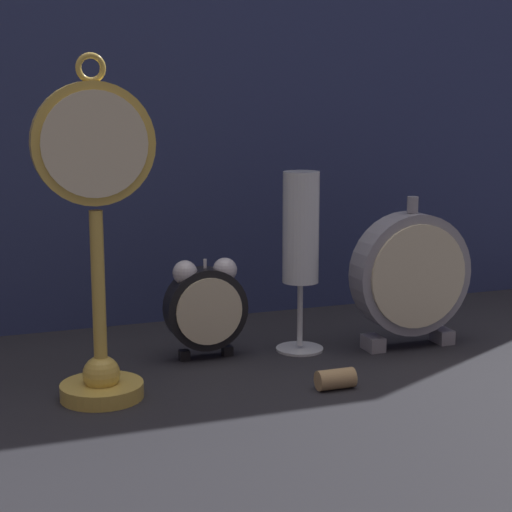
{
  "coord_description": "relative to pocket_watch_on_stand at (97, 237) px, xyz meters",
  "views": [
    {
      "loc": [
        -0.33,
        -0.82,
        0.31
      ],
      "look_at": [
        0.0,
        0.08,
        0.13
      ],
      "focal_mm": 60.0,
      "sensor_mm": 36.0,
      "label": 1
    }
  ],
  "objects": [
    {
      "name": "wine_cork",
      "position": [
        0.24,
        -0.06,
        -0.16
      ],
      "size": [
        0.04,
        0.02,
        0.02
      ],
      "primitive_type": "cylinder",
      "rotation": [
        0.0,
        1.57,
        0.0
      ],
      "color": "tan",
      "rests_on": "ground_plane"
    },
    {
      "name": "ground_plane",
      "position": [
        0.19,
        -0.04,
        -0.17
      ],
      "size": [
        4.0,
        4.0,
        0.0
      ],
      "primitive_type": "plane",
      "color": "#232328"
    },
    {
      "name": "fabric_backdrop_drape",
      "position": [
        0.19,
        0.29,
        0.2
      ],
      "size": [
        1.71,
        0.01,
        0.74
      ],
      "primitive_type": "cube",
      "color": "navy",
      "rests_on": "ground_plane"
    },
    {
      "name": "mantel_clock_silver",
      "position": [
        0.4,
        0.05,
        -0.08
      ],
      "size": [
        0.15,
        0.04,
        0.19
      ],
      "color": "gray",
      "rests_on": "ground_plane"
    },
    {
      "name": "pocket_watch_on_stand",
      "position": [
        0.0,
        0.0,
        0.0
      ],
      "size": [
        0.12,
        0.09,
        0.35
      ],
      "color": "gold",
      "rests_on": "ground_plane"
    },
    {
      "name": "alarm_clock_twin_bell",
      "position": [
        0.14,
        0.1,
        -0.1
      ],
      "size": [
        0.1,
        0.03,
        0.12
      ],
      "color": "black",
      "rests_on": "ground_plane"
    },
    {
      "name": "champagne_flute",
      "position": [
        0.26,
        0.09,
        -0.03
      ],
      "size": [
        0.06,
        0.06,
        0.22
      ],
      "color": "silver",
      "rests_on": "ground_plane"
    }
  ]
}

